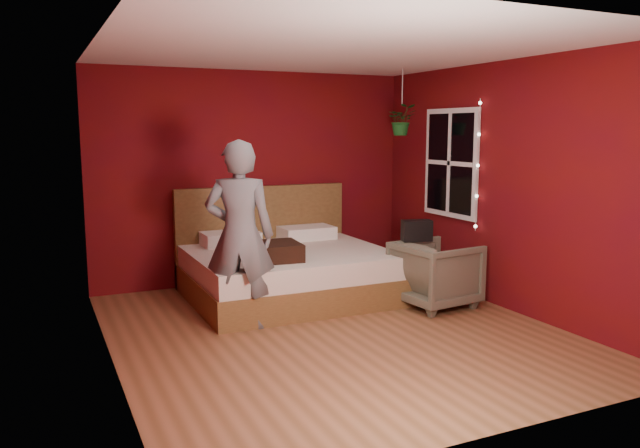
{
  "coord_description": "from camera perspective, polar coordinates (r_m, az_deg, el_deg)",
  "views": [
    {
      "loc": [
        -2.52,
        -5.1,
        1.89
      ],
      "look_at": [
        0.04,
        0.4,
        0.97
      ],
      "focal_mm": 35.0,
      "sensor_mm": 36.0,
      "label": 1
    }
  ],
  "objects": [
    {
      "name": "floor",
      "position": [
        6.0,
        1.27,
        -9.74
      ],
      "size": [
        4.5,
        4.5,
        0.0
      ],
      "primitive_type": "plane",
      "color": "brown",
      "rests_on": "ground"
    },
    {
      "name": "hanging_plant",
      "position": [
        7.6,
        7.48,
        9.41
      ],
      "size": [
        0.42,
        0.4,
        0.78
      ],
      "color": "silver",
      "rests_on": "room_walls"
    },
    {
      "name": "room_walls",
      "position": [
        5.7,
        1.32,
        6.5
      ],
      "size": [
        4.04,
        4.54,
        2.62
      ],
      "color": "#640F0A",
      "rests_on": "ground"
    },
    {
      "name": "armchair",
      "position": [
        6.83,
        10.51,
        -4.51
      ],
      "size": [
        0.86,
        0.84,
        0.71
      ],
      "primitive_type": "imported",
      "rotation": [
        0.0,
        0.0,
        1.69
      ],
      "color": "#62634E",
      "rests_on": "ground"
    },
    {
      "name": "fairy_lights",
      "position": [
        7.07,
        14.23,
        5.21
      ],
      "size": [
        0.04,
        0.04,
        1.45
      ],
      "color": "silver",
      "rests_on": "room_walls"
    },
    {
      "name": "person",
      "position": [
        5.96,
        -7.35,
        -1.0
      ],
      "size": [
        0.78,
        0.66,
        1.8
      ],
      "primitive_type": "imported",
      "rotation": [
        0.0,
        0.0,
        2.71
      ],
      "color": "slate",
      "rests_on": "ground"
    },
    {
      "name": "throw_pillow",
      "position": [
        6.51,
        -4.17,
        -2.51
      ],
      "size": [
        0.56,
        0.56,
        0.18
      ],
      "primitive_type": "cube",
      "rotation": [
        0.0,
        0.0,
        -0.09
      ],
      "color": "black",
      "rests_on": "bed"
    },
    {
      "name": "handbag",
      "position": [
        6.75,
        8.84,
        -0.59
      ],
      "size": [
        0.35,
        0.24,
        0.22
      ],
      "primitive_type": "cube",
      "rotation": [
        0.0,
        0.0,
        -0.3
      ],
      "color": "black",
      "rests_on": "armchair"
    },
    {
      "name": "window",
      "position": [
        7.5,
        11.85,
        5.47
      ],
      "size": [
        0.05,
        0.97,
        1.27
      ],
      "color": "white",
      "rests_on": "room_walls"
    },
    {
      "name": "bed",
      "position": [
        7.15,
        -3.16,
        -4.13
      ],
      "size": [
        2.18,
        1.85,
        1.2
      ],
      "color": "brown",
      "rests_on": "ground"
    }
  ]
}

